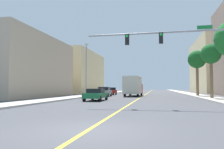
{
  "coord_description": "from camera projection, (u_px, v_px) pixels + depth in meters",
  "views": [
    {
      "loc": [
        2.37,
        -7.48,
        1.49
      ],
      "look_at": [
        -3.36,
        20.57,
        3.16
      ],
      "focal_mm": 35.26,
      "sensor_mm": 36.0,
      "label": 1
    }
  ],
  "objects": [
    {
      "name": "car_black",
      "position": [
        128.0,
        90.0,
        52.55
      ],
      "size": [
        1.82,
        4.07,
        1.45
      ],
      "rotation": [
        0.0,
        0.0,
        -0.01
      ],
      "color": "black",
      "rests_on": "ground"
    },
    {
      "name": "car_red",
      "position": [
        111.0,
        91.0,
        43.44
      ],
      "size": [
        1.78,
        3.89,
        1.46
      ],
      "rotation": [
        0.0,
        0.0,
        3.13
      ],
      "color": "red",
      "rests_on": "ground"
    },
    {
      "name": "sidewalk_right",
      "position": [
        190.0,
        94.0,
        46.92
      ],
      "size": [
        2.98,
        168.0,
        0.15
      ],
      "primitive_type": "cube",
      "color": "#B2ADA3",
      "rests_on": "ground"
    },
    {
      "name": "building_left_far",
      "position": [
        77.0,
        73.0,
        58.74
      ],
      "size": [
        10.01,
        21.1,
        10.73
      ],
      "primitive_type": "cube",
      "color": "beige",
      "rests_on": "ground"
    },
    {
      "name": "lane_marking_center",
      "position": [
        146.0,
        94.0,
        48.78
      ],
      "size": [
        0.16,
        144.0,
        0.01
      ],
      "primitive_type": "cube",
      "color": "yellow",
      "rests_on": "ground"
    },
    {
      "name": "sidewalk_left",
      "position": [
        105.0,
        93.0,
        50.65
      ],
      "size": [
        2.98,
        168.0,
        0.15
      ],
      "primitive_type": "cube",
      "color": "#B2ADA3",
      "rests_on": "ground"
    },
    {
      "name": "street_lamp",
      "position": [
        86.0,
        67.0,
        34.12
      ],
      "size": [
        0.56,
        0.28,
        8.14
      ],
      "color": "gray",
      "rests_on": "sidewalk_left"
    },
    {
      "name": "building_right_far",
      "position": [
        222.0,
        66.0,
        62.52
      ],
      "size": [
        14.22,
        26.44,
        15.15
      ],
      "primitive_type": "cube",
      "color": "beige",
      "rests_on": "ground"
    },
    {
      "name": "car_green",
      "position": [
        96.0,
        94.0,
        24.62
      ],
      "size": [
        2.03,
        4.5,
        1.34
      ],
      "rotation": [
        0.0,
        0.0,
        0.03
      ],
      "color": "#196638",
      "rests_on": "ground"
    },
    {
      "name": "palm_far",
      "position": [
        197.0,
        60.0,
        36.59
      ],
      "size": [
        2.97,
        2.97,
        7.48
      ],
      "color": "brown",
      "rests_on": "sidewalk_right"
    },
    {
      "name": "traffic_signal_mast",
      "position": [
        186.0,
        45.0,
        16.8
      ],
      "size": [
        11.54,
        0.36,
        6.22
      ],
      "color": "gray",
      "rests_on": "sidewalk_right"
    },
    {
      "name": "ground",
      "position": [
        146.0,
        94.0,
        48.78
      ],
      "size": [
        192.0,
        192.0,
        0.0
      ],
      "primitive_type": "plane",
      "color": "#47474C"
    },
    {
      "name": "palm_mid",
      "position": [
        211.0,
        55.0,
        28.18
      ],
      "size": [
        2.56,
        2.56,
        6.92
      ],
      "color": "brown",
      "rests_on": "sidewalk_right"
    },
    {
      "name": "delivery_truck",
      "position": [
        133.0,
        86.0,
        37.28
      ],
      "size": [
        2.67,
        8.36,
        3.27
      ],
      "rotation": [
        0.0,
        0.0,
        -0.03
      ],
      "color": "red",
      "rests_on": "ground"
    },
    {
      "name": "car_gray",
      "position": [
        104.0,
        92.0,
        35.99
      ],
      "size": [
        2.06,
        4.06,
        1.55
      ],
      "rotation": [
        0.0,
        0.0,
        3.18
      ],
      "color": "slate",
      "rests_on": "ground"
    },
    {
      "name": "building_left_near",
      "position": [
        4.0,
        67.0,
        35.2
      ],
      "size": [
        15.87,
        18.89,
        9.44
      ],
      "primitive_type": "cube",
      "color": "tan",
      "rests_on": "ground"
    }
  ]
}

